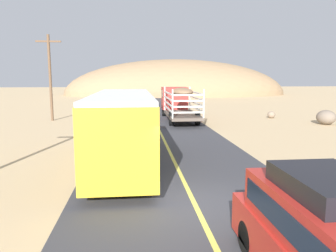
% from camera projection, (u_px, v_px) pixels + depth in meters
% --- Properties ---
extents(ground_plane, '(240.00, 240.00, 0.00)m').
position_uv_depth(ground_plane, '(194.00, 203.00, 10.35)').
color(ground_plane, tan).
extents(road_surface, '(8.00, 120.00, 0.02)m').
position_uv_depth(road_surface, '(194.00, 202.00, 10.35)').
color(road_surface, '#38383D').
rests_on(road_surface, ground).
extents(road_centre_line, '(0.16, 117.60, 0.00)m').
position_uv_depth(road_centre_line, '(194.00, 202.00, 10.35)').
color(road_centre_line, '#D8CC4C').
rests_on(road_centre_line, road_surface).
extents(suv_near, '(1.90, 4.62, 2.29)m').
position_uv_depth(suv_near, '(325.00, 237.00, 5.76)').
color(suv_near, '#B2261E').
rests_on(suv_near, road_surface).
extents(livestock_truck, '(2.53, 9.70, 3.02)m').
position_uv_depth(livestock_truck, '(177.00, 100.00, 30.90)').
color(livestock_truck, '#B2332D').
rests_on(livestock_truck, road_surface).
extents(bus, '(2.54, 10.00, 3.21)m').
position_uv_depth(bus, '(123.00, 127.00, 14.57)').
color(bus, gold).
rests_on(bus, road_surface).
extents(power_pole_mid, '(2.20, 0.24, 7.64)m').
position_uv_depth(power_pole_mid, '(50.00, 75.00, 29.18)').
color(power_pole_mid, brown).
rests_on(power_pole_mid, ground).
extents(boulder_mid_field, '(1.50, 1.68, 1.22)m').
position_uv_depth(boulder_mid_field, '(326.00, 117.00, 27.23)').
color(boulder_mid_field, '#756656').
rests_on(boulder_mid_field, ground).
extents(boulder_far_horizon, '(0.73, 0.71, 0.67)m').
position_uv_depth(boulder_far_horizon, '(271.00, 115.00, 31.46)').
color(boulder_far_horizon, '#84705B').
rests_on(boulder_far_horizon, ground).
extents(distant_hill, '(49.03, 24.14, 15.51)m').
position_uv_depth(distant_hill, '(176.00, 95.00, 73.02)').
color(distant_hill, '#957553').
rests_on(distant_hill, ground).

